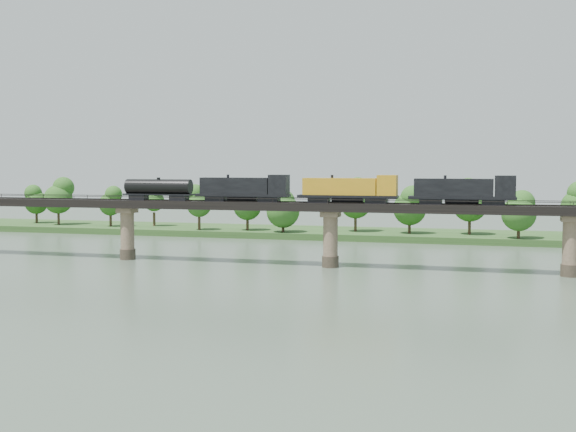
# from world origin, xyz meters

# --- Properties ---
(ground) EXTENTS (400.00, 400.00, 0.00)m
(ground) POSITION_xyz_m (0.00, 0.00, 0.00)
(ground) COLOR #3C4C3D
(ground) RESTS_ON ground
(far_bank) EXTENTS (300.00, 24.00, 1.60)m
(far_bank) POSITION_xyz_m (0.00, 85.00, 0.80)
(far_bank) COLOR #25471C
(far_bank) RESTS_ON ground
(bridge) EXTENTS (236.00, 30.00, 11.50)m
(bridge) POSITION_xyz_m (0.00, 30.00, 5.46)
(bridge) COLOR #473A2D
(bridge) RESTS_ON ground
(bridge_superstructure) EXTENTS (220.00, 4.90, 0.75)m
(bridge_superstructure) POSITION_xyz_m (0.00, 30.00, 11.79)
(bridge_superstructure) COLOR black
(bridge_superstructure) RESTS_ON bridge
(far_treeline) EXTENTS (289.06, 17.54, 13.60)m
(far_treeline) POSITION_xyz_m (-8.21, 80.52, 8.83)
(far_treeline) COLOR #382619
(far_treeline) RESTS_ON far_bank
(freight_train) EXTENTS (71.75, 2.80, 4.94)m
(freight_train) POSITION_xyz_m (-3.31, 30.00, 13.86)
(freight_train) COLOR black
(freight_train) RESTS_ON bridge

